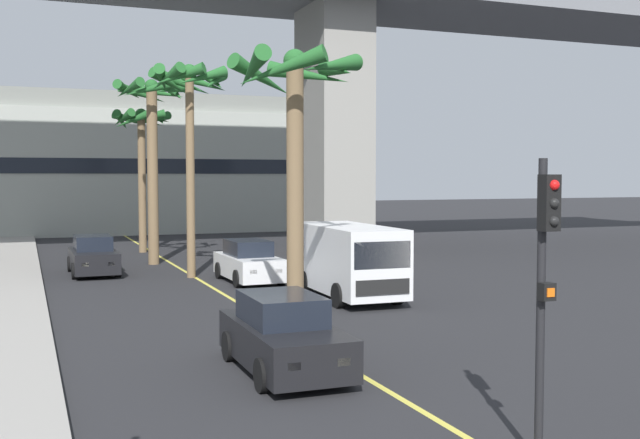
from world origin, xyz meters
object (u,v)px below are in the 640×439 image
(car_queue_second, at_px, (93,256))
(palm_tree_far_median, at_px, (189,98))
(car_queue_third, at_px, (283,336))
(delivery_van, at_px, (349,259))
(car_queue_front, at_px, (249,263))
(traffic_light_median_near, at_px, (545,268))
(palm_tree_near_median, at_px, (142,134))
(palm_tree_mid_median, at_px, (295,112))
(palm_tree_farthest_median, at_px, (152,122))

(car_queue_second, height_order, palm_tree_far_median, palm_tree_far_median)
(car_queue_second, height_order, car_queue_third, same)
(delivery_van, bearing_deg, car_queue_second, 127.58)
(car_queue_front, xyz_separation_m, car_queue_third, (-2.97, -12.92, 0.00))
(traffic_light_median_near, height_order, palm_tree_near_median, palm_tree_near_median)
(car_queue_second, bearing_deg, traffic_light_median_near, -80.28)
(car_queue_third, relative_size, palm_tree_mid_median, 0.57)
(car_queue_third, height_order, palm_tree_mid_median, palm_tree_mid_median)
(car_queue_second, relative_size, palm_tree_mid_median, 0.57)
(palm_tree_far_median, height_order, palm_tree_farthest_median, palm_tree_far_median)
(palm_tree_mid_median, relative_size, palm_tree_far_median, 0.88)
(palm_tree_farthest_median, bearing_deg, car_queue_second, -136.39)
(car_queue_front, xyz_separation_m, delivery_van, (1.93, -4.96, 0.57))
(palm_tree_near_median, height_order, palm_tree_farthest_median, palm_tree_farthest_median)
(palm_tree_near_median, bearing_deg, car_queue_third, -91.98)
(palm_tree_near_median, bearing_deg, palm_tree_mid_median, -87.61)
(palm_tree_far_median, bearing_deg, traffic_light_median_near, -88.55)
(palm_tree_near_median, xyz_separation_m, palm_tree_farthest_median, (-0.35, -5.59, 0.25))
(palm_tree_near_median, distance_m, palm_tree_mid_median, 21.31)
(car_queue_front, xyz_separation_m, palm_tree_mid_median, (-1.20, -8.64, 4.90))
(delivery_van, bearing_deg, traffic_light_median_near, -102.85)
(palm_tree_near_median, relative_size, palm_tree_far_median, 0.90)
(palm_tree_farthest_median, bearing_deg, car_queue_third, -91.55)
(traffic_light_median_near, distance_m, palm_tree_far_median, 21.32)
(car_queue_second, relative_size, delivery_van, 0.78)
(car_queue_second, distance_m, delivery_van, 11.79)
(palm_tree_mid_median, xyz_separation_m, palm_tree_far_median, (-0.59, 10.59, 1.34))
(palm_tree_far_median, bearing_deg, palm_tree_near_median, 91.60)
(palm_tree_mid_median, bearing_deg, traffic_light_median_near, -90.34)
(car_queue_front, relative_size, delivery_van, 0.78)
(car_queue_third, height_order, delivery_van, delivery_van)
(traffic_light_median_near, relative_size, palm_tree_near_median, 0.56)
(car_queue_front, distance_m, palm_tree_far_median, 6.77)
(car_queue_front, bearing_deg, palm_tree_mid_median, -97.88)
(traffic_light_median_near, relative_size, palm_tree_farthest_median, 0.51)
(traffic_light_median_near, xyz_separation_m, palm_tree_near_median, (-0.83, 31.58, 3.40))
(car_queue_front, height_order, car_queue_second, same)
(traffic_light_median_near, bearing_deg, car_queue_second, 99.72)
(traffic_light_median_near, relative_size, palm_tree_far_median, 0.51)
(car_queue_third, relative_size, palm_tree_far_median, 0.50)
(palm_tree_mid_median, bearing_deg, car_queue_front, 82.12)
(car_queue_second, bearing_deg, palm_tree_mid_median, -72.70)
(car_queue_second, xyz_separation_m, traffic_light_median_near, (3.99, -23.31, 1.99))
(car_queue_front, distance_m, palm_tree_farthest_median, 9.36)
(traffic_light_median_near, bearing_deg, palm_tree_mid_median, 89.66)
(delivery_van, distance_m, palm_tree_farthest_median, 13.76)
(palm_tree_mid_median, bearing_deg, car_queue_third, -112.56)
(delivery_van, xyz_separation_m, palm_tree_far_median, (-3.72, 6.91, 5.67))
(palm_tree_far_median, distance_m, palm_tree_farthest_median, 5.18)
(palm_tree_mid_median, distance_m, palm_tree_farthest_median, 15.77)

